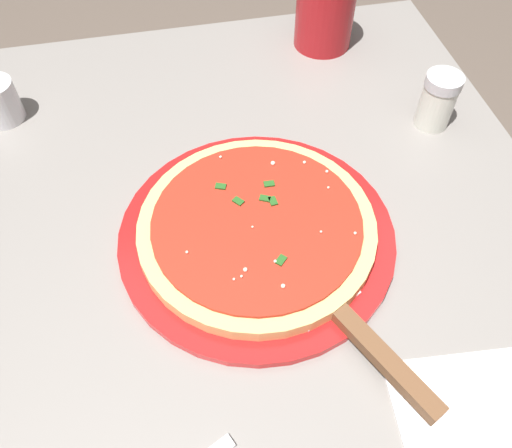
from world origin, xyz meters
TOP-DOWN VIEW (x-y plane):
  - ground_plane at (0.00, 0.00)m, footprint 5.00×5.00m
  - restaurant_table at (0.00, 0.00)m, footprint 0.86×0.72m
  - serving_plate at (-0.00, 0.01)m, footprint 0.30×0.30m
  - pizza at (-0.00, 0.01)m, footprint 0.26×0.26m
  - pizza_server at (0.13, 0.07)m, footprint 0.22×0.13m
  - cup_tall_drink at (-0.34, 0.18)m, footprint 0.09×0.09m
  - napkin_folded_right at (0.25, 0.15)m, footprint 0.17×0.16m
  - parmesan_shaker at (-0.14, 0.27)m, footprint 0.05×0.05m

SIDE VIEW (x-z plane):
  - ground_plane at x=0.00m, z-range 0.00..0.00m
  - restaurant_table at x=0.00m, z-range 0.21..0.98m
  - napkin_folded_right at x=0.25m, z-range 0.77..0.77m
  - serving_plate at x=0.00m, z-range 0.77..0.78m
  - pizza_server at x=0.13m, z-range 0.78..0.79m
  - pizza at x=0.00m, z-range 0.78..0.80m
  - parmesan_shaker at x=-0.14m, z-range 0.77..0.85m
  - cup_tall_drink at x=-0.34m, z-range 0.77..0.88m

